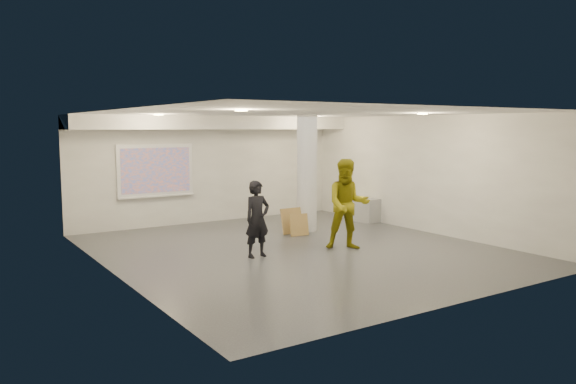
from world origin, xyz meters
TOP-DOWN VIEW (x-y plane):
  - floor at (0.00, 0.00)m, footprint 8.00×9.00m
  - ceiling at (0.00, 0.00)m, footprint 8.00×9.00m
  - wall_back at (0.00, 4.50)m, footprint 8.00×0.01m
  - wall_front at (0.00, -4.50)m, footprint 8.00×0.01m
  - wall_left at (-4.00, 0.00)m, footprint 0.01×9.00m
  - wall_right at (4.00, 0.00)m, footprint 0.01×9.00m
  - soffit_band at (0.00, 3.95)m, footprint 8.00×1.10m
  - downlight_nw at (-2.20, 2.50)m, footprint 0.22×0.22m
  - downlight_ne at (2.20, 2.50)m, footprint 0.22×0.22m
  - downlight_sw at (-2.20, -1.50)m, footprint 0.22×0.22m
  - downlight_se at (2.20, -1.50)m, footprint 0.22×0.22m
  - column at (1.50, 1.80)m, footprint 0.52×0.52m
  - projection_screen at (-1.60, 4.45)m, footprint 2.10×0.13m
  - credenza at (3.72, 2.24)m, footprint 0.58×1.20m
  - papers_stack at (3.74, 2.08)m, footprint 0.30×0.34m
  - postit_pad at (3.73, 2.22)m, footprint 0.21×0.28m
  - cardboard_back at (0.96, 1.68)m, footprint 0.61×0.21m
  - cardboard_front at (0.94, 1.33)m, footprint 0.51×0.17m
  - woman at (-1.08, -0.09)m, footprint 0.61×0.43m
  - man at (0.97, -0.52)m, footprint 1.22×1.15m

SIDE VIEW (x-z plane):
  - floor at x=0.00m, z-range -0.01..0.01m
  - cardboard_front at x=0.94m, z-range 0.00..0.55m
  - cardboard_back at x=0.96m, z-range 0.00..0.65m
  - credenza at x=3.72m, z-range 0.00..0.68m
  - papers_stack at x=3.74m, z-range 0.68..0.70m
  - postit_pad at x=3.73m, z-range 0.68..0.70m
  - woman at x=-1.08m, z-range 0.00..1.60m
  - man at x=0.97m, z-range 0.00..2.01m
  - wall_back at x=0.00m, z-range 0.00..3.00m
  - wall_front at x=0.00m, z-range 0.00..3.00m
  - wall_left at x=-4.00m, z-range 0.00..3.00m
  - wall_right at x=4.00m, z-range 0.00..3.00m
  - column at x=1.50m, z-range 0.00..3.00m
  - projection_screen at x=-1.60m, z-range 0.82..2.24m
  - soffit_band at x=0.00m, z-range 2.64..3.00m
  - downlight_nw at x=-2.20m, z-range 2.97..2.99m
  - downlight_ne at x=2.20m, z-range 2.97..2.99m
  - downlight_sw at x=-2.20m, z-range 2.97..2.99m
  - downlight_se at x=2.20m, z-range 2.97..2.99m
  - ceiling at x=0.00m, z-range 3.00..3.00m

